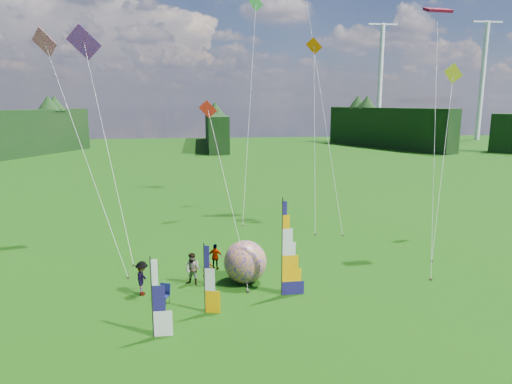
{
  "coord_description": "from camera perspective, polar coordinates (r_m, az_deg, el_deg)",
  "views": [
    {
      "loc": [
        -3.89,
        -19.09,
        10.15
      ],
      "look_at": [
        -1.0,
        4.0,
        5.5
      ],
      "focal_mm": 32.0,
      "sensor_mm": 36.0,
      "label": 1
    }
  ],
  "objects": [
    {
      "name": "camp_chair",
      "position": [
        24.16,
        -11.5,
        -12.45
      ],
      "size": [
        0.76,
        0.76,
        1.03
      ],
      "primitive_type": null,
      "rotation": [
        0.0,
        0.0,
        -0.35
      ],
      "color": "#0E123B",
      "rests_on": "ground"
    },
    {
      "name": "turbine_right",
      "position": [
        130.68,
        15.24,
        13.05
      ],
      "size": [
        8.0,
        1.2,
        30.0
      ],
      "primitive_type": null,
      "color": "silver",
      "rests_on": "ground"
    },
    {
      "name": "small_kite_green",
      "position": [
        42.54,
        -0.76,
        11.84
      ],
      "size": [
        8.26,
        15.27,
        21.09
      ],
      "primitive_type": null,
      "rotation": [
        0.0,
        0.0,
        0.22
      ],
      "color": "green",
      "rests_on": "ground"
    },
    {
      "name": "kite_rainbow_delta",
      "position": [
        32.37,
        -18.24,
        7.26
      ],
      "size": [
        8.95,
        12.5,
        16.37
      ],
      "primitive_type": null,
      "rotation": [
        0.0,
        0.0,
        -0.09
      ],
      "color": "red",
      "rests_on": "ground"
    },
    {
      "name": "kite_whale",
      "position": [
        39.84,
        8.23,
        12.58
      ],
      "size": [
        4.33,
        15.09,
        22.23
      ],
      "primitive_type": null,
      "rotation": [
        0.0,
        0.0,
        0.04
      ],
      "color": "black",
      "rests_on": "ground"
    },
    {
      "name": "spectator_a",
      "position": [
        26.15,
        -6.09,
        -9.76
      ],
      "size": [
        0.66,
        0.55,
        1.56
      ],
      "primitive_type": "imported",
      "rotation": [
        0.0,
        0.0,
        0.35
      ],
      "color": "#66594C",
      "rests_on": "ground"
    },
    {
      "name": "small_kite_red",
      "position": [
        36.21,
        -4.22,
        3.71
      ],
      "size": [
        5.11,
        11.42,
        10.77
      ],
      "primitive_type": null,
      "rotation": [
        0.0,
        0.0,
        0.05
      ],
      "color": "red",
      "rests_on": "ground"
    },
    {
      "name": "bol_inflatable",
      "position": [
        26.1,
        -1.35,
        -8.72
      ],
      "size": [
        2.52,
        2.52,
        2.43
      ],
      "primitive_type": "sphere",
      "rotation": [
        0.0,
        0.0,
        0.04
      ],
      "color": "#19158F",
      "rests_on": "ground"
    },
    {
      "name": "ground",
      "position": [
        21.97,
        4.05,
        -16.25
      ],
      "size": [
        220.0,
        220.0,
        0.0
      ],
      "primitive_type": "plane",
      "color": "#1B540A",
      "rests_on": "ground"
    },
    {
      "name": "spectator_d",
      "position": [
        28.21,
        -5.09,
        -8.08
      ],
      "size": [
        1.02,
        0.69,
        1.61
      ],
      "primitive_type": "imported",
      "rotation": [
        0.0,
        0.0,
        2.79
      ],
      "color": "#66594C",
      "rests_on": "ground"
    },
    {
      "name": "small_kite_yellow",
      "position": [
        34.38,
        22.45,
        4.73
      ],
      "size": [
        7.03,
        9.54,
        13.44
      ],
      "primitive_type": null,
      "rotation": [
        0.0,
        0.0,
        -0.01
      ],
      "color": "yellow",
      "rests_on": "ground"
    },
    {
      "name": "side_banner_left",
      "position": [
        22.46,
        -6.46,
        -10.82
      ],
      "size": [
        0.96,
        0.31,
        3.44
      ],
      "primitive_type": null,
      "rotation": [
        0.0,
        0.0,
        -0.22
      ],
      "color": "#FFA300",
      "rests_on": "ground"
    },
    {
      "name": "spectator_c",
      "position": [
        25.33,
        -14.04,
        -10.41
      ],
      "size": [
        0.53,
        1.22,
        1.85
      ],
      "primitive_type": "imported",
      "rotation": [
        0.0,
        0.0,
        1.5
      ],
      "color": "#66594C",
      "rests_on": "ground"
    },
    {
      "name": "treeline_ring",
      "position": [
        20.43,
        4.21,
        -6.25
      ],
      "size": [
        210.0,
        210.0,
        8.0
      ],
      "primitive_type": null,
      "color": "black",
      "rests_on": "ground"
    },
    {
      "name": "feather_banner_main",
      "position": [
        23.99,
        3.28,
        -7.15
      ],
      "size": [
        1.38,
        0.13,
        5.13
      ],
      "primitive_type": null,
      "rotation": [
        0.0,
        0.0,
        0.02
      ],
      "color": "navy",
      "rests_on": "ground"
    },
    {
      "name": "spectator_b",
      "position": [
        26.09,
        -7.91,
        -9.54
      ],
      "size": [
        0.99,
        0.8,
        1.83
      ],
      "primitive_type": "imported",
      "rotation": [
        0.0,
        0.0,
        -0.47
      ],
      "color": "#66594C",
      "rests_on": "ground"
    },
    {
      "name": "kite_parafoil",
      "position": [
        30.35,
        21.55,
        8.15
      ],
      "size": [
        7.14,
        10.69,
        17.79
      ],
      "primitive_type": null,
      "rotation": [
        0.0,
        0.0,
        -0.09
      ],
      "color": "#B10025",
      "rests_on": "ground"
    },
    {
      "name": "small_kite_orange",
      "position": [
        37.96,
        7.35,
        8.01
      ],
      "size": [
        5.33,
        10.24,
        16.05
      ],
      "primitive_type": null,
      "rotation": [
        0.0,
        0.0,
        -0.16
      ],
      "color": "#FD5E00",
      "rests_on": "ground"
    },
    {
      "name": "turbine_left",
      "position": [
        136.01,
        26.41,
        12.2
      ],
      "size": [
        8.0,
        1.2,
        30.0
      ],
      "primitive_type": null,
      "color": "silver",
      "rests_on": "ground"
    },
    {
      "name": "side_banner_far",
      "position": [
        20.66,
        -12.88,
        -12.88
      ],
      "size": [
        1.05,
        0.12,
        3.57
      ],
      "primitive_type": null,
      "rotation": [
        0.0,
        0.0,
        -0.02
      ],
      "color": "white",
      "rests_on": "ground"
    },
    {
      "name": "small_kite_pink",
      "position": [
        28.76,
        -20.62,
        5.36
      ],
      "size": [
        9.82,
        9.48,
        15.07
      ],
      "primitive_type": null,
      "rotation": [
        0.0,
        0.0,
        -0.41
      ],
      "color": "#D74972",
      "rests_on": "ground"
    }
  ]
}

